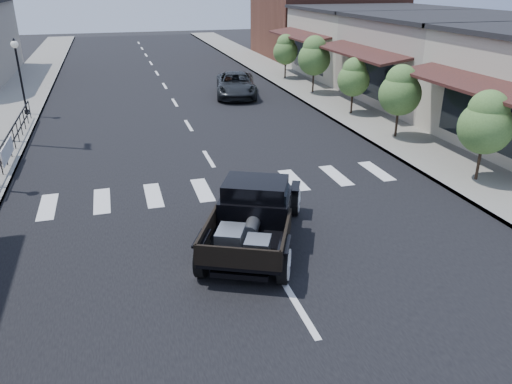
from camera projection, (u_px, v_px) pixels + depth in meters
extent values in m
plane|color=black|center=(260.00, 244.00, 13.15)|extent=(120.00, 120.00, 0.00)
cube|color=black|center=(180.00, 111.00, 26.40)|extent=(14.00, 80.00, 0.02)
cube|color=gray|center=(5.00, 121.00, 24.21)|extent=(3.00, 80.00, 0.15)
cube|color=gray|center=(328.00, 100.00, 28.54)|extent=(3.00, 80.00, 0.15)
cube|color=#A19587|center=(453.00, 61.00, 27.57)|extent=(10.00, 9.00, 4.50)
cube|color=#B6AD9A|center=(374.00, 43.00, 35.52)|extent=(10.00, 9.00, 4.50)
cube|color=brown|center=(326.00, 15.00, 44.00)|extent=(11.00, 10.00, 7.00)
imported|color=black|center=(236.00, 85.00, 29.48)|extent=(3.20, 5.25, 1.36)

